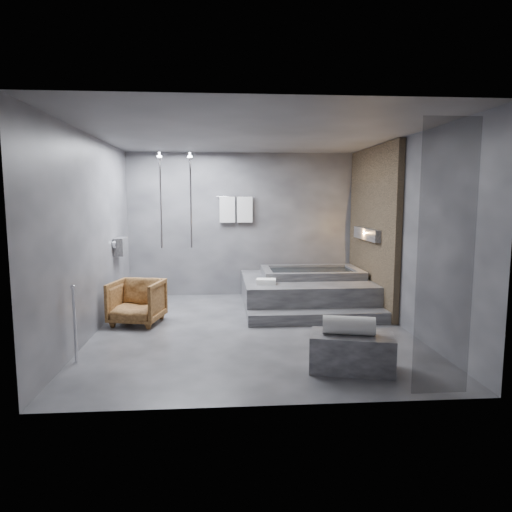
{
  "coord_description": "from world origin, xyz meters",
  "views": [
    {
      "loc": [
        -0.43,
        -6.51,
        1.91
      ],
      "look_at": [
        0.08,
        0.3,
        1.05
      ],
      "focal_mm": 32.0,
      "sensor_mm": 36.0,
      "label": 1
    }
  ],
  "objects": [
    {
      "name": "concrete_bench",
      "position": [
        1.01,
        -1.67,
        0.21
      ],
      "size": [
        1.02,
        0.72,
        0.41
      ],
      "primitive_type": "cube",
      "rotation": [
        0.0,
        0.0,
        -0.26
      ],
      "color": "#38383B",
      "rests_on": "ground"
    },
    {
      "name": "deck_towel",
      "position": [
        0.3,
        0.93,
        0.54
      ],
      "size": [
        0.35,
        0.27,
        0.09
      ],
      "primitive_type": "cube",
      "rotation": [
        0.0,
        0.0,
        -0.12
      ],
      "color": "white",
      "rests_on": "tub_deck"
    },
    {
      "name": "rolled_towel",
      "position": [
        0.97,
        -1.68,
        0.52
      ],
      "size": [
        0.61,
        0.34,
        0.21
      ],
      "primitive_type": "cylinder",
      "rotation": [
        0.0,
        1.57,
        -0.24
      ],
      "color": "silver",
      "rests_on": "concrete_bench"
    },
    {
      "name": "tub_deck",
      "position": [
        1.05,
        1.45,
        0.25
      ],
      "size": [
        2.2,
        2.0,
        0.5
      ],
      "primitive_type": "cube",
      "color": "#333336",
      "rests_on": "ground"
    },
    {
      "name": "driftwood_chair",
      "position": [
        -1.74,
        0.46,
        0.34
      ],
      "size": [
        0.87,
        0.88,
        0.68
      ],
      "primitive_type": "imported",
      "rotation": [
        0.0,
        0.0,
        -0.22
      ],
      "color": "#442811",
      "rests_on": "ground"
    },
    {
      "name": "tub_step",
      "position": [
        1.05,
        0.27,
        0.09
      ],
      "size": [
        2.2,
        0.36,
        0.18
      ],
      "primitive_type": "cube",
      "color": "#333336",
      "rests_on": "ground"
    },
    {
      "name": "room",
      "position": [
        0.4,
        0.24,
        1.73
      ],
      "size": [
        5.0,
        5.04,
        2.82
      ],
      "color": "#2E2E31",
      "rests_on": "ground"
    }
  ]
}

